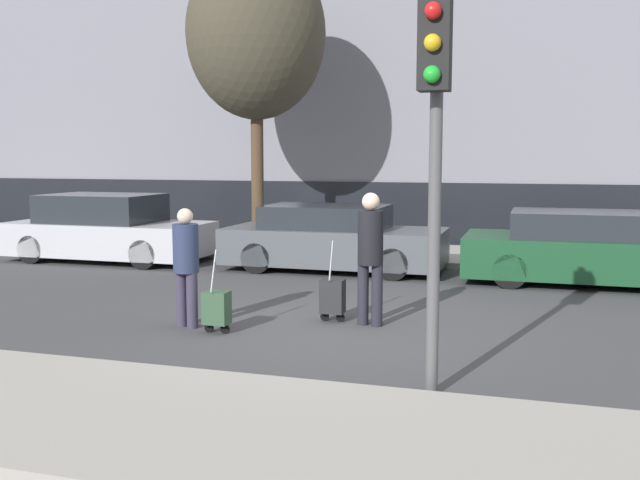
# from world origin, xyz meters

# --- Properties ---
(ground_plane) EXTENTS (80.00, 80.00, 0.00)m
(ground_plane) POSITION_xyz_m (0.00, 0.00, 0.00)
(ground_plane) COLOR #424244
(sidewalk_near) EXTENTS (28.00, 2.50, 0.12)m
(sidewalk_near) POSITION_xyz_m (0.00, -3.75, 0.06)
(sidewalk_near) COLOR #A39E93
(sidewalk_near) RESTS_ON ground_plane
(sidewalk_far) EXTENTS (28.00, 3.00, 0.12)m
(sidewalk_far) POSITION_xyz_m (0.00, 7.00, 0.06)
(sidewalk_far) COLOR #A39E93
(sidewalk_far) RESTS_ON ground_plane
(building_facade) EXTENTS (28.00, 3.39, 10.38)m
(building_facade) POSITION_xyz_m (0.00, 10.87, 5.18)
(building_facade) COLOR slate
(building_facade) RESTS_ON ground_plane
(parked_car_0) EXTENTS (4.33, 1.91, 1.44)m
(parked_car_0) POSITION_xyz_m (-6.37, 4.52, 0.67)
(parked_car_0) COLOR #B7BABF
(parked_car_0) RESTS_ON ground_plane
(parked_car_1) EXTENTS (4.33, 1.83, 1.30)m
(parked_car_1) POSITION_xyz_m (-1.31, 4.68, 0.62)
(parked_car_1) COLOR #4C5156
(parked_car_1) RESTS_ON ground_plane
(parked_car_2) EXTENTS (4.42, 1.87, 1.29)m
(parked_car_2) POSITION_xyz_m (3.48, 4.48, 0.62)
(parked_car_2) COLOR #194728
(parked_car_2) RESTS_ON ground_plane
(pedestrian_left) EXTENTS (0.34, 0.34, 1.59)m
(pedestrian_left) POSITION_xyz_m (-1.86, -0.48, 0.89)
(pedestrian_left) COLOR #383347
(pedestrian_left) RESTS_ON ground_plane
(trolley_left) EXTENTS (0.34, 0.29, 1.08)m
(trolley_left) POSITION_xyz_m (-1.34, -0.67, 0.33)
(trolley_left) COLOR #335138
(trolley_left) RESTS_ON ground_plane
(pedestrian_right) EXTENTS (0.35, 0.34, 1.79)m
(pedestrian_right) POSITION_xyz_m (0.45, 0.31, 1.02)
(pedestrian_right) COLOR #23232D
(pedestrian_right) RESTS_ON ground_plane
(trolley_right) EXTENTS (0.34, 0.29, 1.12)m
(trolley_right) POSITION_xyz_m (-0.09, 0.39, 0.35)
(trolley_right) COLOR #262628
(trolley_right) RESTS_ON ground_plane
(traffic_light) EXTENTS (0.28, 0.47, 3.63)m
(traffic_light) POSITION_xyz_m (1.64, -2.36, 2.60)
(traffic_light) COLOR #515154
(traffic_light) RESTS_ON ground_plane
(bare_tree_near_crossing) EXTENTS (3.08, 3.08, 6.72)m
(bare_tree_near_crossing) POSITION_xyz_m (-3.51, 6.16, 4.94)
(bare_tree_near_crossing) COLOR #4C3826
(bare_tree_near_crossing) RESTS_ON sidewalk_far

